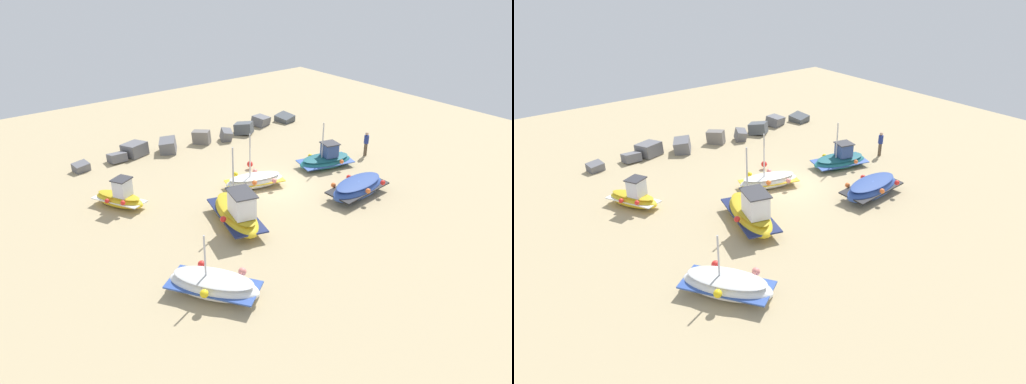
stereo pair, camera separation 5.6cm
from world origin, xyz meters
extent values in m
plane|color=tan|center=(0.00, 0.00, 0.00)|extent=(46.83, 46.83, 0.00)
ellipsoid|color=gold|center=(-4.31, -2.36, 0.48)|extent=(2.77, 4.78, 0.98)
cube|color=navy|center=(-4.31, -2.36, 0.53)|extent=(2.77, 4.62, 0.10)
ellipsoid|color=gold|center=(-4.31, -2.36, 0.88)|extent=(2.43, 4.20, 0.18)
cube|color=white|center=(-4.52, -3.14, 1.53)|extent=(1.31, 1.61, 1.15)
cube|color=#333338|center=(-4.52, -3.14, 2.14)|extent=(1.52, 1.87, 0.06)
cylinder|color=#B7B7BC|center=(-4.23, -2.05, 2.50)|extent=(0.08, 0.08, 3.09)
sphere|color=#EA7F75|center=(-3.19, -1.84, 0.81)|extent=(0.31, 0.31, 0.31)
sphere|color=red|center=(-5.44, -2.87, 0.89)|extent=(0.31, 0.31, 0.31)
ellipsoid|color=white|center=(-8.36, -6.48, 0.44)|extent=(3.49, 4.10, 0.90)
cube|color=#2D4C9E|center=(-8.36, -6.48, 0.48)|extent=(3.44, 4.00, 0.09)
ellipsoid|color=beige|center=(-8.36, -6.48, 0.81)|extent=(3.06, 3.60, 0.16)
cylinder|color=#B7B7BC|center=(-8.54, -6.22, 1.81)|extent=(0.08, 0.08, 1.85)
sphere|color=red|center=(-8.12, -5.21, 0.67)|extent=(0.35, 0.35, 0.35)
sphere|color=yellow|center=(-9.11, -6.99, 0.72)|extent=(0.35, 0.35, 0.35)
sphere|color=#EA7F75|center=(-7.09, -6.71, 0.72)|extent=(0.35, 0.35, 0.35)
ellipsoid|color=gold|center=(-8.23, 3.06, 0.36)|extent=(2.43, 3.22, 0.80)
cube|color=white|center=(-8.23, 3.06, 0.40)|extent=(2.38, 3.11, 0.13)
ellipsoid|color=gold|center=(-8.23, 3.06, 0.67)|extent=(2.11, 2.82, 0.18)
cube|color=silver|center=(-8.08, 2.78, 1.19)|extent=(1.07, 1.02, 0.93)
cube|color=#333338|center=(-8.08, 2.78, 1.69)|extent=(1.24, 1.19, 0.06)
sphere|color=orange|center=(-8.02, 4.07, 0.60)|extent=(0.25, 0.25, 0.25)
sphere|color=red|center=(-8.94, 2.99, 0.57)|extent=(0.25, 0.25, 0.25)
sphere|color=#EA7F75|center=(-7.53, 3.13, 0.62)|extent=(0.25, 0.25, 0.25)
sphere|color=red|center=(-8.44, 2.05, 0.69)|extent=(0.25, 0.25, 0.25)
ellipsoid|color=white|center=(-0.94, 0.52, 0.37)|extent=(3.74, 2.22, 0.75)
cube|color=gold|center=(-0.94, 0.52, 0.40)|extent=(3.62, 2.22, 0.08)
ellipsoid|color=beige|center=(-0.94, 0.52, 0.68)|extent=(3.29, 1.94, 0.13)
cylinder|color=#B7B7BC|center=(-1.21, 0.60, 2.04)|extent=(0.08, 0.08, 2.60)
sphere|color=yellow|center=(-1.62, 1.50, 0.65)|extent=(0.30, 0.30, 0.30)
sphere|color=orange|center=(-1.44, -0.12, 0.67)|extent=(0.30, 0.30, 0.30)
sphere|color=#EA7F75|center=(-0.43, 1.16, 0.65)|extent=(0.30, 0.30, 0.30)
sphere|color=#EA7F75|center=(-0.26, -0.47, 0.58)|extent=(0.30, 0.30, 0.30)
ellipsoid|color=#1E6670|center=(4.50, 0.16, 0.34)|extent=(3.91, 2.34, 0.80)
cube|color=#2D4C9E|center=(4.50, 0.16, 0.38)|extent=(3.77, 2.32, 0.18)
ellipsoid|color=#1A565F|center=(4.50, 0.16, 0.63)|extent=(3.44, 2.02, 0.21)
cube|color=#2D4784|center=(4.75, 0.10, 1.11)|extent=(1.04, 1.04, 0.84)
cube|color=#333338|center=(4.75, 0.10, 1.56)|extent=(1.20, 1.21, 0.06)
cylinder|color=#B7B7BC|center=(4.21, 0.22, 1.84)|extent=(0.08, 0.08, 2.30)
sphere|color=yellow|center=(4.07, 1.14, 0.53)|extent=(0.27, 0.27, 0.27)
sphere|color=orange|center=(4.93, -0.83, 0.57)|extent=(0.27, 0.27, 0.27)
ellipsoid|color=#2D4C9E|center=(2.97, -3.95, 0.47)|extent=(4.22, 2.08, 1.05)
cube|color=black|center=(2.97, -3.95, 0.52)|extent=(4.06, 2.07, 0.19)
ellipsoid|color=navy|center=(2.97, -3.95, 0.86)|extent=(3.71, 1.79, 0.25)
sphere|color=red|center=(4.13, -4.74, 0.79)|extent=(0.29, 0.29, 0.29)
sphere|color=red|center=(3.23, -3.00, 0.75)|extent=(0.29, 0.29, 0.29)
sphere|color=orange|center=(2.71, -4.89, 0.76)|extent=(0.29, 0.29, 0.29)
sphere|color=orange|center=(1.81, -3.16, 0.71)|extent=(0.29, 0.29, 0.29)
cylinder|color=brown|center=(8.06, -0.12, 0.45)|extent=(0.14, 0.14, 0.89)
cylinder|color=brown|center=(7.90, -0.14, 0.45)|extent=(0.14, 0.14, 0.89)
cylinder|color=navy|center=(7.98, -0.13, 1.17)|extent=(0.32, 0.32, 0.56)
sphere|color=tan|center=(7.98, -0.13, 1.56)|extent=(0.22, 0.22, 0.22)
cube|color=slate|center=(-8.22, 9.01, 0.27)|extent=(1.07, 0.97, 0.70)
cube|color=slate|center=(-5.78, 9.11, 0.28)|extent=(1.14, 1.06, 0.75)
cube|color=slate|center=(-4.38, 9.41, 0.43)|extent=(1.75, 1.73, 0.97)
cube|color=slate|center=(-2.30, 8.58, 0.45)|extent=(1.72, 1.74, 1.11)
cube|color=slate|center=(0.40, 8.57, 0.48)|extent=(1.34, 1.35, 1.05)
cube|color=slate|center=(2.19, 8.05, 0.39)|extent=(1.06, 1.26, 1.06)
cube|color=#4C5156|center=(4.13, 8.52, 0.40)|extent=(1.81, 1.91, 1.08)
cube|color=slate|center=(6.32, 9.22, 0.36)|extent=(1.61, 1.50, 0.97)
cube|color=#4C5156|center=(8.45, 8.81, 0.26)|extent=(1.41, 1.52, 0.83)
cylinder|color=#3F3F42|center=(0.44, 2.82, 0.07)|extent=(0.08, 0.08, 0.13)
sphere|color=red|center=(0.44, 2.82, 0.32)|extent=(0.38, 0.38, 0.38)
camera|label=1|loc=(-16.77, -20.25, 12.59)|focal=34.52mm
camera|label=2|loc=(-16.72, -20.28, 12.59)|focal=34.52mm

